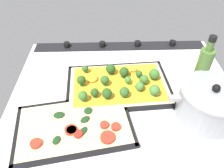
{
  "coord_description": "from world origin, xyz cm",
  "views": [
    {
      "loc": [
        6.49,
        57.14,
        55.75
      ],
      "look_at": [
        4.7,
        0.74,
        4.42
      ],
      "focal_mm": 34.83,
      "sensor_mm": 36.0,
      "label": 1
    }
  ],
  "objects": [
    {
      "name": "veggie_pizza_back",
      "position": [
        16.49,
        16.03,
        1.09
      ],
      "size": [
        36.18,
        24.86,
        1.9
      ],
      "color": "#DDBE84",
      "rests_on": "baking_tray_back"
    },
    {
      "name": "ground_plane",
      "position": [
        0.0,
        0.0,
        -1.5
      ],
      "size": [
        82.25,
        67.37,
        3.0
      ],
      "primitive_type": "cube",
      "color": "white"
    },
    {
      "name": "stove_control_panel",
      "position": [
        -0.0,
        -30.18,
        0.55
      ],
      "size": [
        78.96,
        7.0,
        2.6
      ],
      "color": "black",
      "rests_on": "ground_plane"
    },
    {
      "name": "baking_tray_front",
      "position": [
        2.21,
        -2.52,
        0.37
      ],
      "size": [
        39.67,
        27.86,
        1.3
      ],
      "color": "black",
      "rests_on": "ground_plane"
    },
    {
      "name": "oil_bottle",
      "position": [
        -26.08,
        -0.2,
        9.33
      ],
      "size": [
        4.75,
        4.75,
        22.39
      ],
      "color": "#476B2D",
      "rests_on": "ground_plane"
    },
    {
      "name": "baking_tray_back",
      "position": [
        16.86,
        15.64,
        0.38
      ],
      "size": [
        38.93,
        27.62,
        1.3
      ],
      "color": "black",
      "rests_on": "ground_plane"
    },
    {
      "name": "cooking_pot",
      "position": [
        -25.6,
        11.91,
        5.48
      ],
      "size": [
        26.74,
        19.93,
        13.26
      ],
      "color": "gray",
      "rests_on": "ground_plane"
    },
    {
      "name": "broccoli_pizza",
      "position": [
        1.92,
        -2.14,
        2.2
      ],
      "size": [
        37.12,
        25.3,
        5.86
      ],
      "color": "beige",
      "rests_on": "baking_tray_front"
    }
  ]
}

